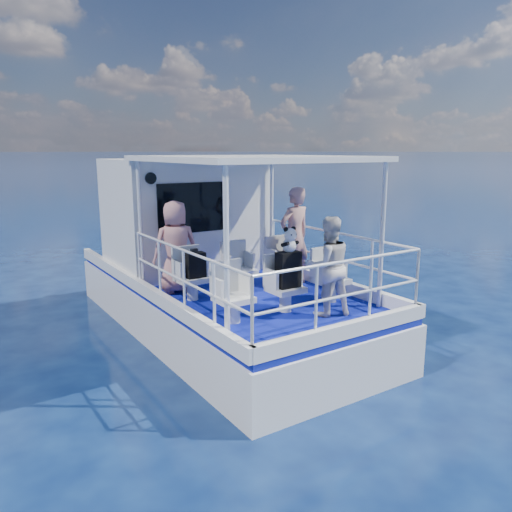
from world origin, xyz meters
The scene contains 20 objects.
ground centered at (0.00, 0.00, 0.00)m, with size 2000.00×2000.00×0.00m, color #08163D.
hull centered at (0.00, 1.00, 0.00)m, with size 3.00×7.00×1.60m, color white.
deck centered at (0.00, 1.00, 0.85)m, with size 2.90×6.90×0.10m, color navy.
cabin centered at (0.00, 2.30, 2.00)m, with size 2.85×2.00×2.20m, color white.
canopy centered at (0.00, -0.20, 3.14)m, with size 3.00×3.20×0.08m, color white.
canopy_posts centered at (0.00, -0.25, 2.00)m, with size 2.77×2.97×2.20m.
railings centered at (0.00, -0.58, 1.40)m, with size 2.84×3.59×1.00m, color white, non-canonical shape.
seat_port_fwd centered at (-0.90, 0.20, 1.09)m, with size 0.48×0.46×0.38m, color silver.
seat_center_fwd centered at (0.00, 0.20, 1.09)m, with size 0.48×0.46×0.38m, color silver.
seat_stbd_fwd centered at (0.90, 0.20, 1.09)m, with size 0.48×0.46×0.38m, color silver.
seat_port_aft centered at (-0.90, -1.10, 1.09)m, with size 0.48×0.46×0.38m, color silver.
seat_center_aft centered at (0.00, -1.10, 1.09)m, with size 0.48×0.46×0.38m, color silver.
seat_stbd_aft centered at (0.90, -1.10, 1.09)m, with size 0.48×0.46×0.38m, color silver.
passenger_port_fwd centered at (-0.92, 0.74, 1.68)m, with size 0.58×0.42×1.56m, color #D28B88.
passenger_stbd_fwd centered at (1.07, 0.09, 1.77)m, with size 0.64×0.42×1.74m, color tan.
passenger_stbd_aft centered at (0.42, -1.55, 1.63)m, with size 0.70×0.55×1.45m, color silver.
backpack_port centered at (-0.87, 0.13, 1.48)m, with size 0.31×0.17×0.40m, color black.
backpack_center centered at (0.02, -1.14, 1.55)m, with size 0.36×0.20×0.53m, color black.
compact_camera centered at (-0.88, 0.14, 1.72)m, with size 0.11×0.06×0.06m, color black.
panda centered at (0.02, -1.16, 2.00)m, with size 0.24×0.20×0.37m, color white, non-canonical shape.
Camera 1 is at (-4.29, -6.84, 3.27)m, focal length 35.00 mm.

